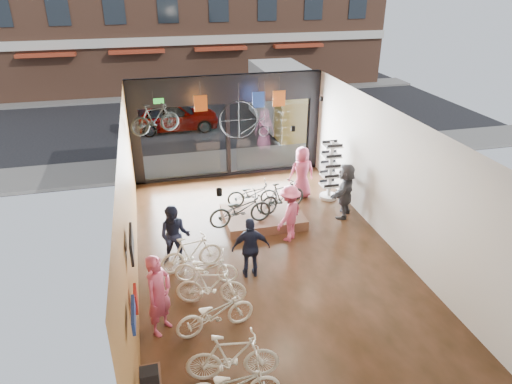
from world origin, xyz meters
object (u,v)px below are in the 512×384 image
object	(u,v)px
floor_bike_4	(206,268)
street_car	(173,115)
floor_bike_3	(211,286)
box_truck	(288,100)
display_platform	(263,217)
floor_bike_2	(215,313)
sunglasses_rack	(330,171)
display_bike_mid	(282,196)
floor_bike_5	(192,253)
customer_4	(302,172)
customer_0	(159,295)
customer_5	(345,190)
customer_3	(289,213)
hung_bike	(155,119)
display_bike_right	(252,194)
penny_farthing	(247,121)
floor_bike_1	(233,357)
display_bike_left	(240,209)
floor_bike_0	(233,384)
customer_2	(251,248)
customer_1	(175,236)

from	to	relation	value
floor_bike_4	street_car	bearing A→B (deg)	13.66
floor_bike_3	floor_bike_4	xyz separation A→B (m)	(-0.00, 0.85, -0.08)
box_truck	display_platform	xyz separation A→B (m)	(-3.61, -8.85, -1.25)
floor_bike_2	sunglasses_rack	xyz separation A→B (m)	(4.83, 5.45, 0.56)
box_truck	display_bike_mid	distance (m)	9.39
street_car	floor_bike_2	xyz separation A→B (m)	(-0.27, -14.26, -0.29)
floor_bike_5	display_platform	size ratio (longest dim) A/B	0.69
box_truck	customer_4	world-z (taller)	box_truck
sunglasses_rack	floor_bike_5	bearing A→B (deg)	-139.42
street_car	customer_0	size ratio (longest dim) A/B	2.31
customer_5	customer_3	bearing A→B (deg)	-27.34
customer_5	street_car	bearing A→B (deg)	-116.94
floor_bike_4	customer_4	xyz separation A→B (m)	(3.89, 4.02, 0.49)
display_bike_mid	floor_bike_4	bearing A→B (deg)	114.50
customer_0	hung_bike	bearing A→B (deg)	37.47
floor_bike_3	customer_3	size ratio (longest dim) A/B	0.97
floor_bike_2	customer_3	world-z (taller)	customer_3
floor_bike_3	display_bike_mid	distance (m)	4.45
display_platform	display_bike_right	bearing A→B (deg)	110.34
display_bike_right	penny_farthing	xyz separation A→B (m)	(0.29, 1.96, 1.78)
display_bike_mid	customer_0	bearing A→B (deg)	117.15
floor_bike_1	customer_0	bearing A→B (deg)	45.24
box_truck	floor_bike_4	size ratio (longest dim) A/B	4.49
street_car	customer_3	distance (m)	11.32
floor_bike_1	hung_bike	distance (m)	8.24
display_bike_right	customer_3	distance (m)	1.87
box_truck	customer_0	xyz separation A→B (m)	(-6.94, -12.98, -0.45)
floor_bike_4	hung_bike	bearing A→B (deg)	24.19
display_bike_left	customer_4	distance (m)	3.19
street_car	hung_bike	bearing A→B (deg)	172.64
customer_5	floor_bike_3	bearing A→B (deg)	-16.85
display_bike_mid	floor_bike_0	bearing A→B (deg)	136.97
street_car	floor_bike_3	size ratio (longest dim) A/B	2.67
floor_bike_5	sunglasses_rack	world-z (taller)	sunglasses_rack
customer_5	hung_bike	distance (m)	6.34
display_platform	sunglasses_rack	size ratio (longest dim) A/B	1.17
box_truck	sunglasses_rack	bearing A→B (deg)	-97.23
floor_bike_4	customer_2	size ratio (longest dim) A/B	0.96
display_platform	floor_bike_5	bearing A→B (deg)	-140.20
floor_bike_1	penny_farthing	xyz separation A→B (m)	(2.19, 8.29, 1.97)
floor_bike_5	customer_5	size ratio (longest dim) A/B	0.92
display_platform	customer_3	size ratio (longest dim) A/B	1.41
floor_bike_0	customer_1	size ratio (longest dim) A/B	0.99
floor_bike_0	customer_4	distance (m)	8.65
floor_bike_1	display_platform	xyz separation A→B (m)	(2.10, 5.78, -0.38)
sunglasses_rack	customer_1	bearing A→B (deg)	-144.02
sunglasses_rack	hung_bike	distance (m)	5.97
floor_bike_2	customer_5	size ratio (longest dim) A/B	0.98
display_bike_mid	display_bike_right	bearing A→B (deg)	36.41
display_bike_mid	customer_1	world-z (taller)	customer_1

